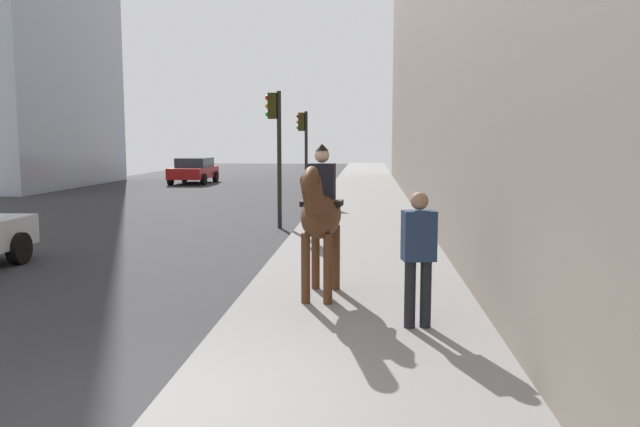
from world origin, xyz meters
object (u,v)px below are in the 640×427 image
at_px(pedestrian_greeting, 419,250).
at_px(traffic_light_far_curb, 304,141).
at_px(mounted_horse_near, 321,213).
at_px(traffic_light_near_curb, 276,137).
at_px(car_near_lane, 194,170).

height_order(pedestrian_greeting, traffic_light_far_curb, traffic_light_far_curb).
bearing_deg(pedestrian_greeting, mounted_horse_near, 32.93).
height_order(pedestrian_greeting, traffic_light_near_curb, traffic_light_near_curb).
relative_size(pedestrian_greeting, traffic_light_near_curb, 0.45).
relative_size(traffic_light_near_curb, traffic_light_far_curb, 1.06).
distance_m(mounted_horse_near, traffic_light_far_curb, 15.44).
bearing_deg(mounted_horse_near, traffic_light_far_curb, -168.91).
bearing_deg(pedestrian_greeting, traffic_light_near_curb, 8.55).
bearing_deg(traffic_light_far_curb, traffic_light_near_curb, 179.67).
bearing_deg(car_near_lane, traffic_light_far_curb, 35.70).
bearing_deg(traffic_light_near_curb, pedestrian_greeting, -161.71).
height_order(car_near_lane, traffic_light_near_curb, traffic_light_near_curb).
xyz_separation_m(pedestrian_greeting, traffic_light_near_curb, (9.56, 3.16, 1.44)).
relative_size(pedestrian_greeting, car_near_lane, 0.42).
xyz_separation_m(pedestrian_greeting, car_near_lane, (27.27, 10.42, -0.33)).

